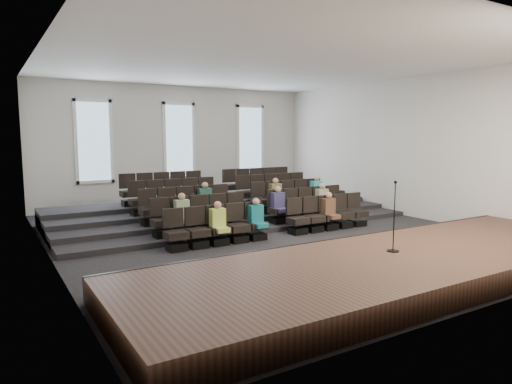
# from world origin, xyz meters

# --- Properties ---
(ground) EXTENTS (14.00, 14.00, 0.00)m
(ground) POSITION_xyz_m (0.00, 0.00, 0.00)
(ground) COLOR black
(ground) RESTS_ON ground
(ceiling) EXTENTS (12.00, 14.00, 0.02)m
(ceiling) POSITION_xyz_m (0.00, 0.00, 5.01)
(ceiling) COLOR white
(ceiling) RESTS_ON ground
(wall_back) EXTENTS (12.00, 0.04, 5.00)m
(wall_back) POSITION_xyz_m (0.00, 7.02, 2.50)
(wall_back) COLOR silver
(wall_back) RESTS_ON ground
(wall_front) EXTENTS (12.00, 0.04, 5.00)m
(wall_front) POSITION_xyz_m (0.00, -7.02, 2.50)
(wall_front) COLOR silver
(wall_front) RESTS_ON ground
(wall_left) EXTENTS (0.04, 14.00, 5.00)m
(wall_left) POSITION_xyz_m (-6.02, 0.00, 2.50)
(wall_left) COLOR silver
(wall_left) RESTS_ON ground
(wall_right) EXTENTS (0.04, 14.00, 5.00)m
(wall_right) POSITION_xyz_m (6.02, 0.00, 2.50)
(wall_right) COLOR silver
(wall_right) RESTS_ON ground
(stage) EXTENTS (11.80, 3.60, 0.50)m
(stage) POSITION_xyz_m (0.00, -5.10, 0.25)
(stage) COLOR #4C2D20
(stage) RESTS_ON ground
(stage_lip) EXTENTS (11.80, 0.06, 0.52)m
(stage_lip) POSITION_xyz_m (0.00, -3.33, 0.25)
(stage_lip) COLOR black
(stage_lip) RESTS_ON ground
(risers) EXTENTS (11.80, 4.80, 0.60)m
(risers) POSITION_xyz_m (0.00, 3.17, 0.20)
(risers) COLOR black
(risers) RESTS_ON ground
(seating_rows) EXTENTS (6.80, 4.70, 1.67)m
(seating_rows) POSITION_xyz_m (-0.00, 1.54, 0.68)
(seating_rows) COLOR black
(seating_rows) RESTS_ON ground
(windows) EXTENTS (8.44, 0.10, 3.24)m
(windows) POSITION_xyz_m (0.00, 6.95, 2.70)
(windows) COLOR white
(windows) RESTS_ON wall_back
(audience) EXTENTS (6.05, 2.64, 1.10)m
(audience) POSITION_xyz_m (0.35, 0.45, 0.83)
(audience) COLOR #C1D856
(audience) RESTS_ON seating_rows
(mic_stand) EXTENTS (0.25, 0.25, 1.51)m
(mic_stand) POSITION_xyz_m (0.08, -4.86, 0.95)
(mic_stand) COLOR black
(mic_stand) RESTS_ON stage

